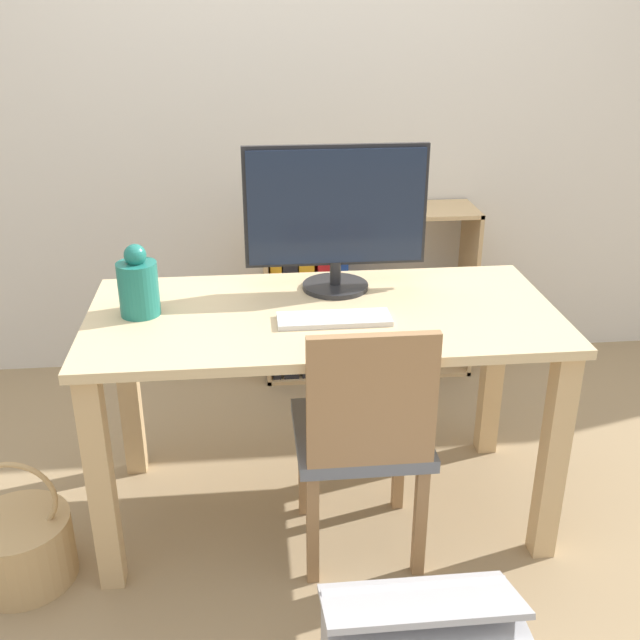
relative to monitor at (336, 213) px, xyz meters
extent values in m
plane|color=#997F5B|center=(-0.06, -0.19, -1.00)|extent=(10.00, 10.00, 0.00)
cube|color=silver|center=(-0.06, 1.01, 0.30)|extent=(8.00, 0.05, 2.60)
cube|color=#D8BC8C|center=(-0.06, -0.19, -0.27)|extent=(1.45, 0.70, 0.03)
cube|color=tan|center=(-0.73, -0.49, -0.65)|extent=(0.07, 0.07, 0.71)
cube|color=tan|center=(0.61, -0.49, -0.65)|extent=(0.07, 0.07, 0.71)
cube|color=tan|center=(-0.73, 0.11, -0.65)|extent=(0.07, 0.07, 0.71)
cube|color=tan|center=(0.61, 0.11, -0.65)|extent=(0.07, 0.07, 0.71)
cylinder|color=#232326|center=(0.00, 0.00, -0.25)|extent=(0.22, 0.22, 0.02)
cylinder|color=#232326|center=(0.00, 0.00, -0.20)|extent=(0.04, 0.04, 0.08)
cube|color=#232326|center=(0.00, 0.00, 0.02)|extent=(0.59, 0.02, 0.39)
cube|color=#192338|center=(0.00, 0.00, 0.02)|extent=(0.56, 0.03, 0.37)
cube|color=silver|center=(-0.04, -0.27, -0.25)|extent=(0.34, 0.11, 0.02)
cylinder|color=#1E7266|center=(-0.62, -0.16, -0.18)|extent=(0.12, 0.12, 0.17)
sphere|color=#1E7266|center=(-0.62, -0.16, -0.07)|extent=(0.07, 0.07, 0.07)
cube|color=slate|center=(0.03, -0.37, -0.59)|extent=(0.40, 0.40, 0.04)
cube|color=#9E754C|center=(0.03, -0.56, -0.37)|extent=(0.36, 0.03, 0.40)
cube|color=#9E754C|center=(-0.13, -0.54, -0.81)|extent=(0.04, 0.04, 0.39)
cube|color=#9E754C|center=(0.20, -0.54, -0.81)|extent=(0.04, 0.04, 0.39)
cube|color=#9E754C|center=(-0.13, -0.21, -0.81)|extent=(0.04, 0.04, 0.39)
cube|color=#9E754C|center=(0.20, -0.21, -0.81)|extent=(0.04, 0.04, 0.39)
cube|color=tan|center=(-0.21, 0.84, -0.61)|extent=(0.02, 0.28, 0.77)
cube|color=tan|center=(0.72, 0.84, -0.61)|extent=(0.02, 0.28, 0.77)
cube|color=tan|center=(0.25, 0.84, -0.99)|extent=(0.95, 0.28, 0.02)
cube|color=tan|center=(0.25, 0.84, -0.24)|extent=(0.95, 0.28, 0.02)
cube|color=tan|center=(0.25, 0.84, -0.61)|extent=(0.91, 0.28, 0.02)
cube|color=black|center=(-0.17, 0.84, -0.88)|extent=(0.04, 0.24, 0.20)
cube|color=black|center=(-0.11, 0.84, -0.83)|extent=(0.07, 0.24, 0.31)
cube|color=black|center=(-0.04, 0.84, -0.83)|extent=(0.05, 0.24, 0.32)
cube|color=orange|center=(-0.17, 0.84, -0.48)|extent=(0.05, 0.24, 0.25)
cube|color=black|center=(-0.11, 0.84, -0.44)|extent=(0.06, 0.24, 0.33)
cube|color=orange|center=(-0.04, 0.84, -0.49)|extent=(0.07, 0.24, 0.22)
cube|color=red|center=(0.04, 0.84, -0.44)|extent=(0.05, 0.24, 0.34)
cube|color=navy|center=(0.11, 0.84, -0.47)|extent=(0.07, 0.24, 0.27)
cylinder|color=tan|center=(-1.00, -0.44, -0.90)|extent=(0.31, 0.31, 0.21)
torus|color=tan|center=(-1.00, -0.44, -0.71)|extent=(0.26, 0.02, 0.26)
cube|color=#B2B2B7|center=(0.10, -0.93, -0.73)|extent=(0.49, 0.24, 0.10)
camera|label=1|loc=(-0.28, -2.31, 0.65)|focal=42.00mm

